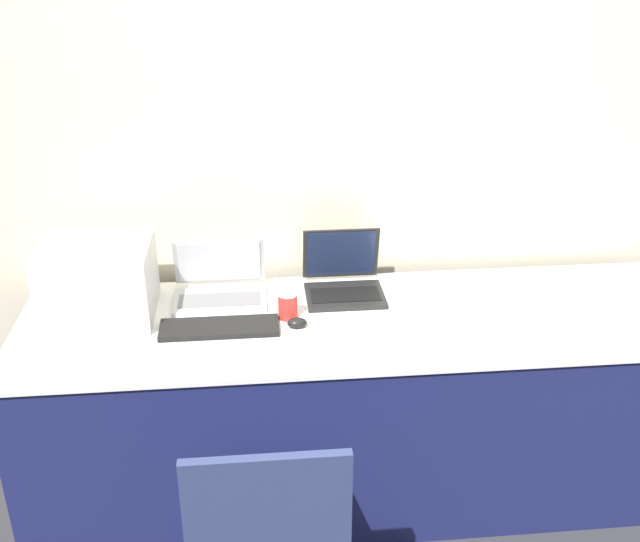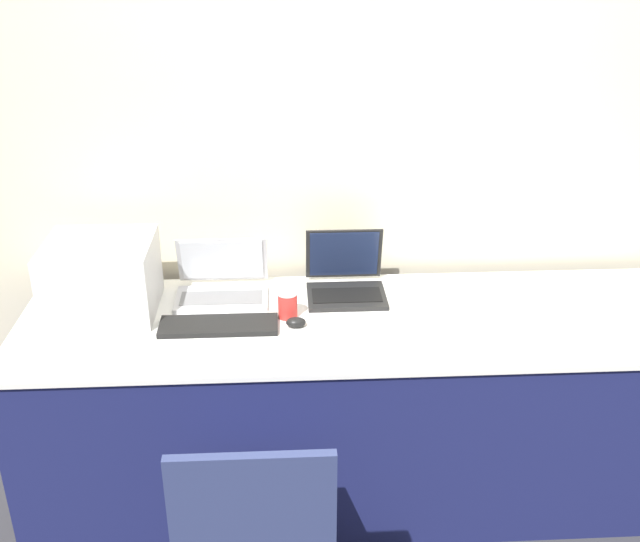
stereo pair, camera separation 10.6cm
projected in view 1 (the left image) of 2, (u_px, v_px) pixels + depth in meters
wall_back at (349, 142)px, 2.96m from camera, size 8.00×0.05×2.60m
table at (361, 403)px, 2.93m from camera, size 2.54×0.74×0.76m
printer at (98, 279)px, 2.72m from camera, size 0.39×0.36×0.28m
laptop_left at (220, 286)px, 2.89m from camera, size 0.35×0.27×0.22m
laptop_right at (343, 280)px, 2.93m from camera, size 0.30×0.28×0.24m
external_keyboard at (219, 328)px, 2.68m from camera, size 0.43×0.14×0.02m
coffee_cup at (288, 305)px, 2.74m from camera, size 0.07×0.07×0.10m
mouse at (297, 323)px, 2.69m from camera, size 0.07×0.05×0.04m
chair at (268, 526)px, 2.15m from camera, size 0.45×0.42×0.86m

